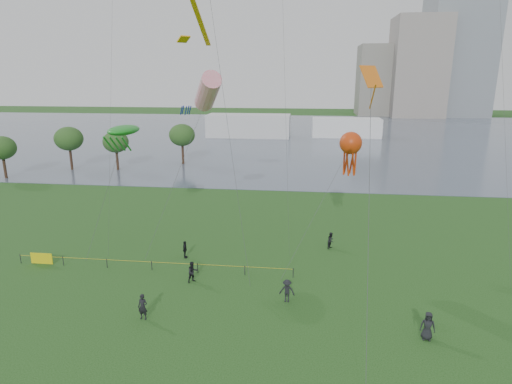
# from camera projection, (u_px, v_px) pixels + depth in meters

# --- Properties ---
(ground_plane) EXTENTS (400.00, 400.00, 0.00)m
(ground_plane) POSITION_uv_depth(u_px,v_px,m) (234.00, 384.00, 22.98)
(ground_plane) COLOR #173D13
(lake) EXTENTS (400.00, 120.00, 0.08)m
(lake) POSITION_uv_depth(u_px,v_px,m) (294.00, 135.00, 118.77)
(lake) COLOR #515D6F
(lake) RESTS_ON ground_plane
(building_mid) EXTENTS (20.00, 20.00, 38.00)m
(building_mid) POSITION_uv_depth(u_px,v_px,m) (417.00, 68.00, 167.96)
(building_mid) COLOR gray
(building_mid) RESTS_ON ground_plane
(building_low) EXTENTS (16.00, 18.00, 28.00)m
(building_low) POSITION_uv_depth(u_px,v_px,m) (378.00, 80.00, 176.61)
(building_low) COLOR slate
(building_low) RESTS_ON ground_plane
(pavilion_left) EXTENTS (22.00, 8.00, 6.00)m
(pavilion_left) POSITION_uv_depth(u_px,v_px,m) (249.00, 126.00, 114.55)
(pavilion_left) COLOR silver
(pavilion_left) RESTS_ON ground_plane
(pavilion_right) EXTENTS (18.00, 7.00, 5.00)m
(pavilion_right) POSITION_uv_depth(u_px,v_px,m) (346.00, 128.00, 114.62)
(pavilion_right) COLOR white
(pavilion_right) RESTS_ON ground_plane
(trees) EXTENTS (29.65, 19.18, 7.52)m
(trees) POSITION_uv_depth(u_px,v_px,m) (100.00, 140.00, 73.73)
(trees) COLOR #322117
(trees) RESTS_ON ground_plane
(fence) EXTENTS (24.07, 0.07, 1.05)m
(fence) POSITION_uv_depth(u_px,v_px,m) (83.00, 261.00, 36.97)
(fence) COLOR black
(fence) RESTS_ON ground_plane
(spectator_a) EXTENTS (1.07, 1.05, 1.73)m
(spectator_a) POSITION_uv_depth(u_px,v_px,m) (193.00, 272.00, 34.12)
(spectator_a) COLOR black
(spectator_a) RESTS_ON ground_plane
(spectator_b) EXTENTS (1.20, 0.78, 1.75)m
(spectator_b) POSITION_uv_depth(u_px,v_px,m) (287.00, 291.00, 31.12)
(spectator_b) COLOR black
(spectator_b) RESTS_ON ground_plane
(spectator_c) EXTENTS (0.46, 0.97, 1.61)m
(spectator_c) POSITION_uv_depth(u_px,v_px,m) (185.00, 250.00, 38.67)
(spectator_c) COLOR black
(spectator_c) RESTS_ON ground_plane
(spectator_d) EXTENTS (0.98, 0.72, 1.86)m
(spectator_d) POSITION_uv_depth(u_px,v_px,m) (428.00, 326.00, 26.66)
(spectator_d) COLOR black
(spectator_d) RESTS_ON ground_plane
(spectator_f) EXTENTS (0.70, 0.49, 1.82)m
(spectator_f) POSITION_uv_depth(u_px,v_px,m) (143.00, 307.00, 28.89)
(spectator_f) COLOR black
(spectator_f) RESTS_ON ground_plane
(spectator_g) EXTENTS (0.91, 0.97, 1.60)m
(spectator_g) POSITION_uv_depth(u_px,v_px,m) (331.00, 240.00, 40.82)
(spectator_g) COLOR black
(spectator_g) RESTS_ON ground_plane
(kite_windsock) EXTENTS (6.94, 7.51, 16.52)m
(kite_windsock) POSITION_uv_depth(u_px,v_px,m) (208.00, 92.00, 38.89)
(kite_windsock) COLOR #3F3F42
(kite_creature) EXTENTS (3.97, 6.33, 11.66)m
(kite_creature) POSITION_uv_depth(u_px,v_px,m) (124.00, 130.00, 38.76)
(kite_creature) COLOR #3F3F42
(kite_octopus) EXTENTS (6.68, 8.08, 11.21)m
(kite_octopus) POSITION_uv_depth(u_px,v_px,m) (351.00, 144.00, 38.16)
(kite_octopus) COLOR #3F3F42
(kite_delta) EXTENTS (1.41, 8.13, 16.54)m
(kite_delta) POSITION_uv_depth(u_px,v_px,m) (371.00, 94.00, 22.43)
(kite_delta) COLOR #3F3F42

